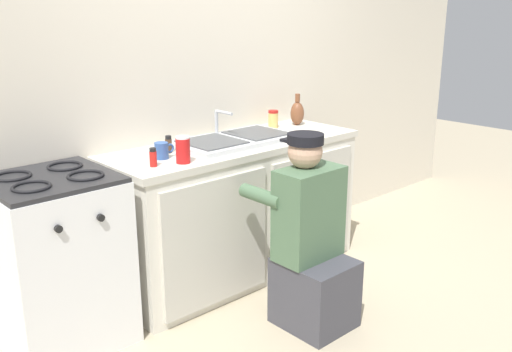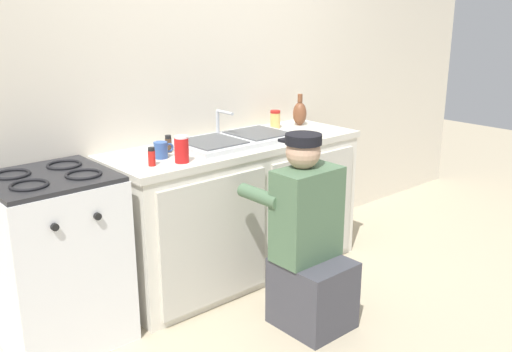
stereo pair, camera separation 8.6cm
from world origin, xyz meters
TOP-DOWN VIEW (x-y plane):
  - ground_plane at (0.00, 0.00)m, footprint 12.00×12.00m
  - back_wall at (0.00, 0.65)m, footprint 6.00×0.10m
  - counter_cabinet at (0.00, 0.29)m, footprint 1.72×0.62m
  - countertop at (0.00, 0.30)m, footprint 1.76×0.62m
  - sink_double_basin at (0.00, 0.30)m, footprint 0.80×0.44m
  - stove_range at (-1.23, 0.30)m, footprint 0.61×0.62m
  - plumber_person at (-0.11, -0.47)m, footprint 0.42×0.61m
  - vase_decorative at (0.70, 0.42)m, footprint 0.10×0.10m
  - coffee_mug at (-0.58, 0.27)m, footprint 0.13×0.08m
  - spice_bottle_pepper at (-0.47, 0.36)m, footprint 0.04×0.04m
  - spice_bottle_red at (-0.70, 0.16)m, footprint 0.04×0.04m
  - soda_cup_red at (-0.54, 0.11)m, footprint 0.08×0.08m
  - condiment_jar at (0.49, 0.46)m, footprint 0.07×0.07m

SIDE VIEW (x-z plane):
  - ground_plane at x=0.00m, z-range 0.00..0.00m
  - counter_cabinet at x=0.00m, z-range 0.00..0.87m
  - plumber_person at x=-0.11m, z-range -0.09..1.01m
  - stove_range at x=-1.23m, z-range 0.00..0.94m
  - countertop at x=0.00m, z-range 0.87..0.92m
  - sink_double_basin at x=0.00m, z-range 0.84..1.03m
  - coffee_mug at x=-0.58m, z-range 0.92..1.01m
  - spice_bottle_pepper at x=-0.47m, z-range 0.91..1.02m
  - spice_bottle_red at x=-0.70m, z-range 0.91..1.02m
  - condiment_jar at x=0.49m, z-range 0.92..1.04m
  - soda_cup_red at x=-0.54m, z-range 0.92..1.07m
  - vase_decorative at x=0.70m, z-range 0.89..1.12m
  - back_wall at x=0.00m, z-range 0.00..2.50m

